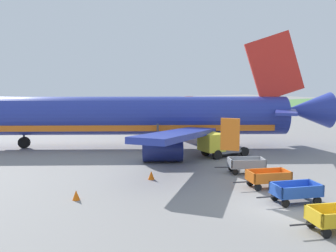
% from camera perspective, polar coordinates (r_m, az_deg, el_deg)
% --- Properties ---
extents(ground_plane, '(220.00, 220.00, 0.00)m').
position_cam_1_polar(ground_plane, '(21.07, 16.96, -11.68)').
color(ground_plane, gray).
extents(grass_strip, '(220.00, 28.00, 0.06)m').
position_cam_1_polar(grass_strip, '(70.65, -21.12, 1.14)').
color(grass_strip, '#518442').
rests_on(grass_strip, ground).
extents(airplane, '(33.54, 28.11, 11.34)m').
position_cam_1_polar(airplane, '(37.03, -3.83, 1.41)').
color(airplane, '#28389E').
rests_on(airplane, ground).
extents(baggage_cart_second_in_row, '(3.58, 2.21, 1.07)m').
position_cam_1_polar(baggage_cart_second_in_row, '(21.93, 18.60, -9.35)').
color(baggage_cart_second_in_row, '#234CB2').
rests_on(baggage_cart_second_in_row, ground).
extents(baggage_cart_third_in_row, '(3.57, 2.24, 1.07)m').
position_cam_1_polar(baggage_cart_third_in_row, '(24.42, 14.77, -7.55)').
color(baggage_cart_third_in_row, orange).
rests_on(baggage_cart_third_in_row, ground).
extents(baggage_cart_fourth_in_row, '(3.44, 2.47, 1.07)m').
position_cam_1_polar(baggage_cart_fourth_in_row, '(27.78, 11.63, -5.70)').
color(baggage_cart_fourth_in_row, gray).
rests_on(baggage_cart_fourth_in_row, ground).
extents(service_truck_beside_carts, '(4.55, 2.39, 2.10)m').
position_cam_1_polar(service_truck_beside_carts, '(32.90, 7.24, -2.76)').
color(service_truck_beside_carts, slate).
rests_on(service_truck_beside_carts, ground).
extents(traffic_cone_near_plane, '(0.42, 0.42, 0.56)m').
position_cam_1_polar(traffic_cone_near_plane, '(21.96, -13.62, -10.03)').
color(traffic_cone_near_plane, orange).
rests_on(traffic_cone_near_plane, ground).
extents(traffic_cone_mid_apron, '(0.44, 0.44, 0.58)m').
position_cam_1_polar(traffic_cone_mid_apron, '(25.59, -2.53, -7.38)').
color(traffic_cone_mid_apron, orange).
rests_on(traffic_cone_mid_apron, ground).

